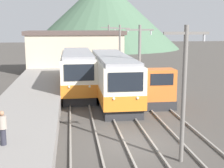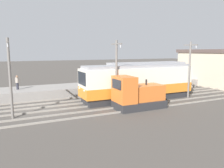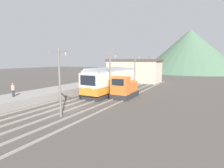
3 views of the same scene
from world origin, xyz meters
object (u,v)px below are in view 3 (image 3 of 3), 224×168
at_px(catenary_mast_mid, 110,73).
at_px(catenary_mast_distant, 150,68).
at_px(shunting_locomotive, 124,89).
at_px(catenary_mast_near, 60,79).
at_px(commuter_train_center, 112,82).
at_px(commuter_train_left, 106,79).
at_px(person_on_platform, 13,89).
at_px(catenary_mast_far, 135,70).

xyz_separation_m(catenary_mast_mid, catenary_mast_distant, (0.00, 17.96, 0.00)).
distance_m(shunting_locomotive, catenary_mast_near, 10.65).
bearing_deg(commuter_train_center, shunting_locomotive, -33.31).
bearing_deg(catenary_mast_distant, commuter_train_left, -110.37).
distance_m(catenary_mast_near, person_on_platform, 8.13).
xyz_separation_m(shunting_locomotive, catenary_mast_distant, (-1.49, 16.62, 2.19)).
xyz_separation_m(catenary_mast_near, catenary_mast_far, (0.00, 17.96, 0.00)).
xyz_separation_m(commuter_train_center, catenary_mast_mid, (1.51, -3.30, 1.66)).
bearing_deg(catenary_mast_near, commuter_train_left, 105.70).
bearing_deg(person_on_platform, shunting_locomotive, 45.61).
bearing_deg(catenary_mast_far, commuter_train_left, -148.64).
bearing_deg(commuter_train_center, catenary_mast_mid, -65.46).
relative_size(shunting_locomotive, catenary_mast_mid, 0.75).
bearing_deg(catenary_mast_distant, catenary_mast_mid, -90.00).
height_order(shunting_locomotive, catenary_mast_distant, catenary_mast_distant).
height_order(catenary_mast_near, person_on_platform, catenary_mast_near).
bearing_deg(catenary_mast_far, person_on_platform, -114.69).
height_order(catenary_mast_far, catenary_mast_distant, same).
relative_size(commuter_train_left, catenary_mast_near, 1.70).
relative_size(catenary_mast_far, catenary_mast_distant, 1.00).
bearing_deg(person_on_platform, catenary_mast_far, 65.31).
relative_size(commuter_train_left, catenary_mast_mid, 1.70).
height_order(commuter_train_center, shunting_locomotive, commuter_train_center).
bearing_deg(catenary_mast_near, catenary_mast_mid, 90.00).
bearing_deg(catenary_mast_distant, shunting_locomotive, -84.87).
xyz_separation_m(catenary_mast_near, person_on_platform, (-7.94, 0.67, -1.60)).
xyz_separation_m(shunting_locomotive, person_on_platform, (-9.44, -9.64, 0.59)).
height_order(commuter_train_center, catenary_mast_far, catenary_mast_far).
bearing_deg(shunting_locomotive, catenary_mast_distant, 95.13).
height_order(commuter_train_left, catenary_mast_distant, catenary_mast_distant).
xyz_separation_m(commuter_train_left, catenary_mast_mid, (4.31, -6.35, 1.63)).
distance_m(catenary_mast_far, catenary_mast_distant, 8.98).
relative_size(commuter_train_center, catenary_mast_mid, 2.02).
bearing_deg(catenary_mast_distant, commuter_train_center, -95.88).
relative_size(catenary_mast_mid, person_on_platform, 3.95).
xyz_separation_m(commuter_train_left, catenary_mast_near, (4.31, -15.33, 1.63)).
relative_size(commuter_train_center, catenary_mast_near, 2.02).
bearing_deg(commuter_train_left, catenary_mast_near, -74.30).
relative_size(catenary_mast_mid, catenary_mast_distant, 1.00).
height_order(catenary_mast_mid, person_on_platform, catenary_mast_mid).
xyz_separation_m(shunting_locomotive, catenary_mast_mid, (-1.49, -1.33, 2.19)).
height_order(commuter_train_left, catenary_mast_mid, catenary_mast_mid).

